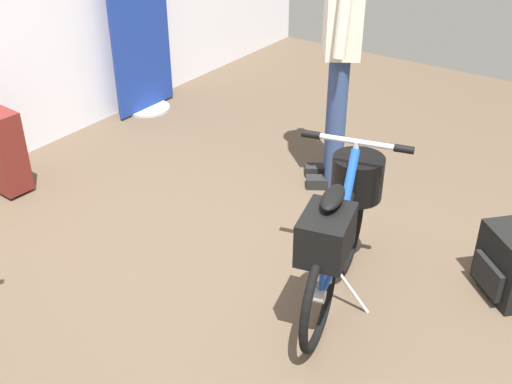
% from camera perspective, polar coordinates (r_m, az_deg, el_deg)
% --- Properties ---
extents(ground_plane, '(7.61, 7.61, 0.00)m').
position_cam_1_polar(ground_plane, '(3.07, 3.24, -10.97)').
color(ground_plane, brown).
extents(floor_banner_stand, '(0.60, 0.36, 1.64)m').
position_cam_1_polar(floor_banner_stand, '(5.05, -10.53, 15.12)').
color(floor_banner_stand, '#B7B7BC').
rests_on(floor_banner_stand, ground_plane).
extents(folding_bike_foreground, '(1.08, 0.52, 0.78)m').
position_cam_1_polar(folding_bike_foreground, '(2.96, 7.73, -2.99)').
color(folding_bike_foreground, black).
rests_on(folding_bike_foreground, ground_plane).
extents(visitor_near_wall, '(0.45, 0.38, 1.78)m').
position_cam_1_polar(visitor_near_wall, '(3.76, 7.81, 14.84)').
color(visitor_near_wall, navy).
rests_on(visitor_near_wall, ground_plane).
extents(backpack_on_floor, '(0.35, 0.36, 0.35)m').
position_cam_1_polar(backpack_on_floor, '(3.32, 21.87, -6.20)').
color(backpack_on_floor, black).
rests_on(backpack_on_floor, ground_plane).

